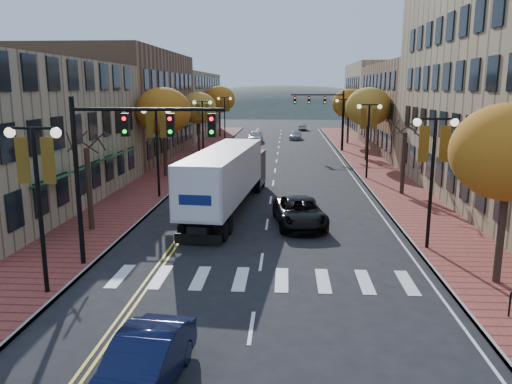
# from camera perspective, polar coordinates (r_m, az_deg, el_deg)

# --- Properties ---
(ground) EXTENTS (200.00, 200.00, 0.00)m
(ground) POSITION_cam_1_polar(r_m,az_deg,el_deg) (17.90, -0.06, -12.34)
(ground) COLOR black
(ground) RESTS_ON ground
(sidewalk_left) EXTENTS (4.00, 85.00, 0.15)m
(sidewalk_left) POSITION_cam_1_polar(r_m,az_deg,el_deg) (50.34, -7.99, 3.46)
(sidewalk_left) COLOR brown
(sidewalk_left) RESTS_ON ground
(sidewalk_right) EXTENTS (4.00, 85.00, 0.15)m
(sidewalk_right) POSITION_cam_1_polar(r_m,az_deg,el_deg) (49.97, 12.71, 3.23)
(sidewalk_right) COLOR brown
(sidewalk_right) RESTS_ON ground
(building_left_mid) EXTENTS (12.00, 24.00, 11.00)m
(building_left_mid) POSITION_cam_1_polar(r_m,az_deg,el_deg) (55.34, -15.68, 9.54)
(building_left_mid) COLOR brown
(building_left_mid) RESTS_ON ground
(building_left_far) EXTENTS (12.00, 26.00, 9.50)m
(building_left_far) POSITION_cam_1_polar(r_m,az_deg,el_deg) (79.41, -9.71, 9.84)
(building_left_far) COLOR #9E8966
(building_left_far) RESTS_ON ground
(building_right_mid) EXTENTS (15.00, 24.00, 10.00)m
(building_right_mid) POSITION_cam_1_polar(r_m,az_deg,el_deg) (60.90, 20.48, 8.94)
(building_right_mid) COLOR brown
(building_right_mid) RESTS_ON ground
(building_right_far) EXTENTS (15.00, 20.00, 11.00)m
(building_right_far) POSITION_cam_1_polar(r_m,az_deg,el_deg) (82.19, 16.09, 10.14)
(building_right_far) COLOR #9E8966
(building_right_far) RESTS_ON ground
(tree_left_a) EXTENTS (0.28, 0.28, 4.20)m
(tree_left_a) POSITION_cam_1_polar(r_m,az_deg,el_deg) (26.77, -18.53, 0.29)
(tree_left_a) COLOR #382619
(tree_left_a) RESTS_ON sidewalk_left
(tree_left_b) EXTENTS (4.48, 4.48, 7.21)m
(tree_left_b) POSITION_cam_1_polar(r_m,az_deg,el_deg) (41.56, -10.55, 9.07)
(tree_left_b) COLOR #382619
(tree_left_b) RESTS_ON sidewalk_left
(tree_left_c) EXTENTS (4.16, 4.16, 6.69)m
(tree_left_c) POSITION_cam_1_polar(r_m,az_deg,el_deg) (57.22, -6.63, 9.51)
(tree_left_c) COLOR #382619
(tree_left_c) RESTS_ON sidewalk_left
(tree_left_d) EXTENTS (4.61, 4.61, 7.42)m
(tree_left_d) POSITION_cam_1_polar(r_m,az_deg,el_deg) (74.98, -4.20, 10.52)
(tree_left_d) COLOR #382619
(tree_left_d) RESTS_ON sidewalk_left
(tree_right_a) EXTENTS (4.16, 4.16, 6.69)m
(tree_right_a) POSITION_cam_1_polar(r_m,az_deg,el_deg) (20.08, 26.98, 4.05)
(tree_right_a) COLOR #382619
(tree_right_a) RESTS_ON sidewalk_right
(tree_right_b) EXTENTS (0.28, 0.28, 4.20)m
(tree_right_b) POSITION_cam_1_polar(r_m,az_deg,el_deg) (35.57, 16.49, 3.16)
(tree_right_b) COLOR #382619
(tree_right_b) RESTS_ON sidewalk_right
(tree_right_c) EXTENTS (4.48, 4.48, 7.21)m
(tree_right_c) POSITION_cam_1_polar(r_m,az_deg,el_deg) (50.95, 12.73, 9.46)
(tree_right_c) COLOR #382619
(tree_right_c) RESTS_ON sidewalk_right
(tree_right_d) EXTENTS (4.35, 4.35, 7.00)m
(tree_right_d) POSITION_cam_1_polar(r_m,az_deg,el_deg) (66.80, 10.57, 9.92)
(tree_right_d) COLOR #382619
(tree_right_d) RESTS_ON sidewalk_right
(lamp_left_a) EXTENTS (1.96, 0.36, 6.05)m
(lamp_left_a) POSITION_cam_1_polar(r_m,az_deg,el_deg) (18.64, -23.75, 1.46)
(lamp_left_a) COLOR black
(lamp_left_a) RESTS_ON ground
(lamp_left_b) EXTENTS (1.96, 0.36, 6.05)m
(lamp_left_b) POSITION_cam_1_polar(r_m,az_deg,el_deg) (33.54, -11.27, 6.44)
(lamp_left_b) COLOR black
(lamp_left_b) RESTS_ON ground
(lamp_left_c) EXTENTS (1.96, 0.36, 6.05)m
(lamp_left_c) POSITION_cam_1_polar(r_m,az_deg,el_deg) (51.10, -6.13, 8.39)
(lamp_left_c) COLOR black
(lamp_left_c) RESTS_ON ground
(lamp_left_d) EXTENTS (1.96, 0.36, 6.05)m
(lamp_left_d) POSITION_cam_1_polar(r_m,az_deg,el_deg) (68.89, -3.61, 9.32)
(lamp_left_d) COLOR black
(lamp_left_d) RESTS_ON ground
(lamp_right_a) EXTENTS (1.96, 0.36, 6.05)m
(lamp_right_a) POSITION_cam_1_polar(r_m,az_deg,el_deg) (23.41, 19.61, 3.71)
(lamp_right_a) COLOR black
(lamp_right_a) RESTS_ON ground
(lamp_right_b) EXTENTS (1.96, 0.36, 6.05)m
(lamp_right_b) POSITION_cam_1_polar(r_m,az_deg,el_deg) (40.92, 12.75, 7.32)
(lamp_right_b) COLOR black
(lamp_right_b) RESTS_ON ground
(lamp_right_c) EXTENTS (1.96, 0.36, 6.05)m
(lamp_right_c) POSITION_cam_1_polar(r_m,az_deg,el_deg) (58.73, 9.99, 8.73)
(lamp_right_c) COLOR black
(lamp_right_c) RESTS_ON ground
(traffic_mast_near) EXTENTS (6.10, 0.35, 7.00)m
(traffic_mast_near) POSITION_cam_1_polar(r_m,az_deg,el_deg) (20.50, -15.04, 4.70)
(traffic_mast_near) COLOR black
(traffic_mast_near) RESTS_ON ground
(traffic_mast_far) EXTENTS (6.10, 0.34, 7.00)m
(traffic_mast_far) POSITION_cam_1_polar(r_m,az_deg,el_deg) (58.51, 8.02, 9.40)
(traffic_mast_far) COLOR black
(traffic_mast_far) RESTS_ON ground
(semi_truck) EXTENTS (3.81, 15.50, 3.84)m
(semi_truck) POSITION_cam_1_polar(r_m,az_deg,el_deg) (30.07, -3.14, 2.10)
(semi_truck) COLOR black
(semi_truck) RESTS_ON ground
(navy_sedan) EXTENTS (1.91, 4.42, 1.41)m
(navy_sedan) POSITION_cam_1_polar(r_m,az_deg,el_deg) (13.20, -12.73, -18.61)
(navy_sedan) COLOR black
(navy_sedan) RESTS_ON ground
(black_suv) EXTENTS (3.16, 5.64, 1.49)m
(black_suv) POSITION_cam_1_polar(r_m,az_deg,el_deg) (26.99, 4.99, -2.31)
(black_suv) COLOR black
(black_suv) RESTS_ON ground
(car_far_white) EXTENTS (2.02, 4.74, 1.60)m
(car_far_white) POSITION_cam_1_polar(r_m,az_deg,el_deg) (68.05, -0.08, 6.36)
(car_far_white) COLOR silver
(car_far_white) RESTS_ON ground
(car_far_silver) EXTENTS (1.89, 4.15, 1.18)m
(car_far_silver) POSITION_cam_1_polar(r_m,az_deg,el_deg) (72.30, 4.54, 6.48)
(car_far_silver) COLOR #99989F
(car_far_silver) RESTS_ON ground
(car_far_oncoming) EXTENTS (1.38, 3.87, 1.27)m
(car_far_oncoming) POSITION_cam_1_polar(r_m,az_deg,el_deg) (88.39, 5.30, 7.48)
(car_far_oncoming) COLOR #B0B1B8
(car_far_oncoming) RESTS_ON ground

